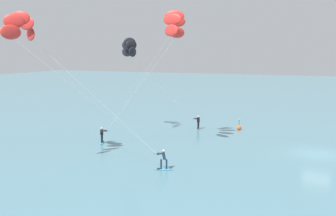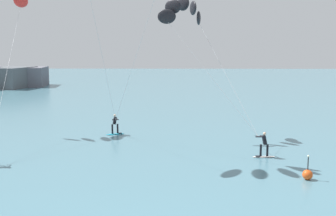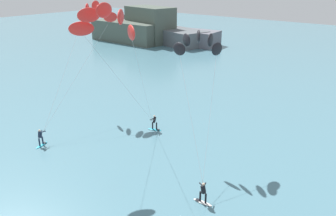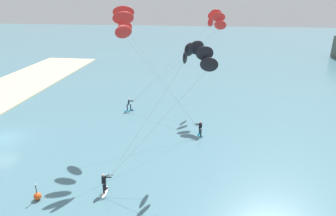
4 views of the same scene
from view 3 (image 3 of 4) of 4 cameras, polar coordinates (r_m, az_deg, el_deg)
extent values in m
ellipsoid|color=#23ADD1|center=(34.51, -20.70, -5.93)|extent=(0.80, 1.54, 0.08)
cube|color=black|center=(34.76, -20.27, -5.57)|extent=(0.36, 0.35, 0.02)
cylinder|color=#192338|center=(34.18, -21.04, -5.43)|extent=(0.14, 0.14, 0.78)
cylinder|color=#192338|center=(34.47, -20.56, -5.14)|extent=(0.14, 0.14, 0.78)
cube|color=#192338|center=(34.04, -20.95, -4.25)|extent=(0.38, 0.40, 0.63)
sphere|color=beige|center=(33.87, -21.04, -3.60)|extent=(0.20, 0.20, 0.20)
cylinder|color=black|center=(34.34, -20.39, -3.66)|extent=(0.20, 0.53, 0.03)
cylinder|color=#192338|center=(34.21, -20.83, -3.76)|extent=(0.45, 0.52, 0.15)
cylinder|color=#192338|center=(34.08, -20.55, -3.82)|extent=(0.13, 0.61, 0.15)
ellipsoid|color=red|center=(39.21, -9.78, 15.01)|extent=(0.99, 1.54, 1.10)
ellipsoid|color=red|center=(39.47, -10.73, 16.22)|extent=(0.44, 1.58, 1.10)
ellipsoid|color=red|center=(40.04, -12.21, 16.66)|extent=(0.79, 1.59, 1.10)
ellipsoid|color=red|center=(40.68, -13.57, 16.16)|extent=(1.26, 1.40, 1.10)
ellipsoid|color=red|center=(41.14, -14.26, 14.97)|extent=(1.54, 0.99, 1.10)
cylinder|color=#B2B2B7|center=(36.17, -14.80, 6.09)|extent=(1.62, 10.75, 9.30)
cylinder|color=#B2B2B7|center=(37.23, -17.07, 6.28)|extent=(5.04, 9.64, 9.30)
ellipsoid|color=white|center=(25.03, 5.92, -15.68)|extent=(1.52, 0.47, 0.08)
cube|color=black|center=(25.15, 5.08, -15.29)|extent=(0.30, 0.31, 0.02)
cylinder|color=black|center=(24.69, 6.42, -15.05)|extent=(0.14, 0.14, 0.78)
cylinder|color=black|center=(24.85, 5.50, -14.73)|extent=(0.14, 0.14, 0.78)
cube|color=black|center=(24.37, 6.02, -13.58)|extent=(0.34, 0.32, 0.63)
sphere|color=beige|center=(24.13, 6.06, -12.76)|extent=(0.20, 0.20, 0.20)
cylinder|color=black|center=(24.73, 5.92, -12.56)|extent=(0.37, 0.45, 0.03)
cylinder|color=black|center=(24.48, 5.72, -12.87)|extent=(0.57, 0.38, 0.15)
cylinder|color=black|center=(24.50, 6.24, -12.86)|extent=(0.26, 0.60, 0.15)
ellipsoid|color=black|center=(29.07, 8.33, 9.91)|extent=(0.47, 1.42, 1.10)
ellipsoid|color=black|center=(28.86, 7.23, 11.40)|extent=(0.69, 1.42, 1.10)
ellipsoid|color=black|center=(28.71, 5.21, 12.02)|extent=(1.12, 1.29, 1.10)
ellipsoid|color=black|center=(28.70, 3.15, 11.48)|extent=(1.37, 0.95, 1.10)
ellipsoid|color=black|center=(28.82, 1.93, 10.02)|extent=(1.42, 0.47, 1.10)
cylinder|color=#B2B2B7|center=(26.44, 7.21, -0.71)|extent=(3.65, 7.14, 7.79)
cylinder|color=#B2B2B7|center=(26.30, 3.75, -0.71)|extent=(6.15, 5.15, 7.79)
ellipsoid|color=#23ADD1|center=(35.49, -2.29, -3.67)|extent=(1.53, 0.88, 0.08)
cube|color=black|center=(35.34, -1.66, -3.69)|extent=(0.37, 0.37, 0.02)
cylinder|color=black|center=(35.38, -2.64, -3.00)|extent=(0.14, 0.14, 0.78)
cylinder|color=black|center=(35.24, -1.96, -3.09)|extent=(0.14, 0.14, 0.78)
cube|color=black|center=(35.03, -2.32, -2.02)|extent=(0.41, 0.40, 0.63)
sphere|color=beige|center=(34.86, -2.33, -1.38)|extent=(0.20, 0.20, 0.20)
cylinder|color=black|center=(34.52, -2.75, -2.12)|extent=(0.16, 0.54, 0.03)
cylinder|color=black|center=(34.68, -2.37, -1.94)|extent=(0.42, 0.54, 0.15)
cylinder|color=black|center=(34.78, -2.69, -1.88)|extent=(0.18, 0.61, 0.15)
ellipsoid|color=red|center=(27.34, -14.53, 12.94)|extent=(1.29, 1.83, 1.10)
ellipsoid|color=red|center=(26.70, -13.32, 15.14)|extent=(0.62, 1.97, 1.10)
ellipsoid|color=red|center=(25.81, -10.84, 16.03)|extent=(0.77, 1.97, 1.10)
ellipsoid|color=red|center=(25.05, -8.05, 15.10)|extent=(1.40, 1.76, 1.10)
ellipsoid|color=red|center=(24.75, -6.28, 12.64)|extent=(1.83, 1.29, 1.10)
cylinder|color=#B2B2B7|center=(30.55, -7.86, 4.29)|extent=(0.55, 7.35, 9.76)
cylinder|color=#B2B2B7|center=(29.43, -4.19, 3.76)|extent=(3.84, 6.30, 9.76)
cube|color=slate|center=(90.57, -3.57, 13.63)|extent=(15.42, 9.49, 5.66)
cube|color=#4C564C|center=(84.76, -3.06, 14.02)|extent=(13.32, 8.75, 8.34)
cube|color=#4C564C|center=(85.30, -6.97, 12.78)|extent=(19.00, 6.77, 4.91)
cube|color=slate|center=(82.26, 2.51, 12.06)|extent=(17.85, 8.37, 3.38)
cube|color=#565B60|center=(81.87, 1.41, 12.07)|extent=(16.70, 10.99, 3.51)
camera|label=1|loc=(56.20, -48.54, 8.70)|focal=42.16mm
camera|label=2|loc=(20.96, -76.45, -18.28)|focal=46.35mm
camera|label=4|loc=(25.28, 57.16, 10.24)|focal=31.13mm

